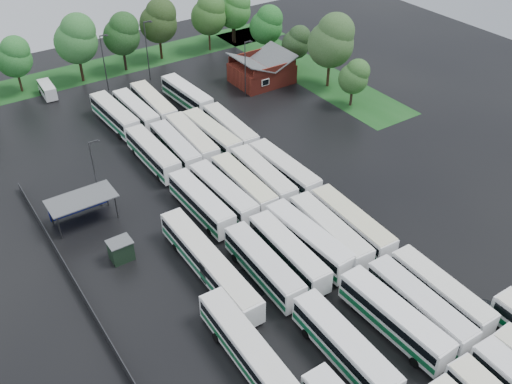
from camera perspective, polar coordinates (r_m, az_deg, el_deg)
ground at (r=65.35m, az=4.47°, el=-7.49°), size 160.00×160.00×0.00m
brick_building at (r=105.35m, az=0.59°, el=11.87°), size 10.07×8.60×5.39m
wash_shed at (r=73.10m, az=-17.13°, el=-0.80°), size 8.20×4.20×3.58m
utility_hut at (r=67.09m, az=-13.36°, el=-5.67°), size 2.70×2.20×2.62m
grass_strip_north at (r=115.40m, az=-15.14°, el=11.83°), size 80.00×10.00×0.01m
grass_strip_east at (r=111.62m, az=4.91°, el=12.13°), size 10.00×50.00×0.01m
west_fence at (r=63.23m, az=-16.67°, el=-10.40°), size 0.10×50.00×1.20m
bus_r1c0 at (r=55.62m, az=8.84°, el=-15.03°), size 3.00×12.93×3.58m
bus_r1c2 at (r=58.84m, az=13.64°, el=-12.13°), size 3.11×13.01×3.60m
bus_r1c3 at (r=60.66m, az=16.01°, el=-10.85°), size 2.95×12.80×3.55m
bus_r1c4 at (r=62.79m, az=17.96°, el=-9.45°), size 2.86×12.32×3.41m
bus_r2c0 at (r=62.56m, az=0.76°, el=-7.35°), size 3.05×12.61×3.49m
bus_r2c1 at (r=64.16m, az=3.24°, el=-6.07°), size 3.05×12.66×3.50m
bus_r2c2 at (r=65.92m, az=5.26°, el=-4.76°), size 3.22×13.06×3.61m
bus_r2c3 at (r=67.22m, az=7.34°, el=-4.00°), size 3.39×13.03×3.59m
bus_r2c4 at (r=68.85m, az=9.53°, el=-3.12°), size 3.23×13.02×3.60m
bus_r3c0 at (r=71.61m, az=-5.50°, el=-1.07°), size 2.78×12.46×3.46m
bus_r3c1 at (r=72.88m, az=-3.31°, el=-0.17°), size 2.91×12.71×3.53m
bus_r3c2 at (r=74.30m, az=-1.26°, el=0.67°), size 2.96×12.66×3.51m
bus_r3c3 at (r=75.83m, az=0.68°, el=1.52°), size 3.26×12.87×3.55m
bus_r3c4 at (r=77.24m, az=2.80°, el=2.20°), size 2.93×12.92×3.59m
bus_r4c0 at (r=82.10m, az=-10.27°, el=3.82°), size 2.72×12.67×3.53m
bus_r4c1 at (r=83.11m, az=-8.06°, el=4.44°), size 3.09×12.36×3.41m
bus_r4c2 at (r=84.41m, az=-6.43°, el=5.19°), size 3.35×12.99×3.58m
bus_r4c3 at (r=85.54m, az=-4.48°, el=5.75°), size 2.99×12.85×3.56m
bus_r4c4 at (r=86.81m, az=-2.61°, el=6.31°), size 3.19×12.86×3.55m
bus_r5c0 at (r=93.34m, az=-13.93°, el=7.49°), size 3.21×12.84×3.55m
bus_r5c1 at (r=93.91m, az=-11.89°, el=7.92°), size 2.81×12.30×3.41m
bus_r5c2 at (r=95.20m, az=-10.19°, el=8.61°), size 3.23×13.07×3.61m
bus_r5c4 at (r=97.65m, az=-6.92°, el=9.60°), size 3.26×12.67×3.50m
artic_bus_west_b at (r=62.97m, az=-4.72°, el=-7.18°), size 2.77×18.40×3.41m
artic_bus_west_c at (r=53.78m, az=0.43°, el=-16.95°), size 3.14×18.63×3.44m
minibus at (r=106.63m, az=-20.14°, el=9.61°), size 2.28×5.48×2.35m
tree_north_1 at (r=108.23m, az=-23.01°, el=12.38°), size 6.11×6.11×10.12m
tree_north_2 at (r=108.14m, az=-17.50°, el=14.46°), size 7.58×7.58×12.55m
tree_north_3 at (r=110.99m, az=-13.22°, el=15.19°), size 6.73×6.73×11.15m
tree_north_4 at (r=114.76m, az=-9.66°, el=16.57°), size 7.23×7.23×11.97m
tree_north_5 at (r=117.92m, az=-4.70°, el=17.33°), size 6.97×6.97×11.54m
tree_north_6 at (r=121.41m, az=-2.10°, el=17.86°), size 6.77×6.77×11.21m
tree_east_0 at (r=96.96m, az=9.85°, el=11.33°), size 4.99×4.96×8.22m
tree_east_1 at (r=102.11m, az=7.64°, el=14.83°), size 8.04×8.04×13.31m
tree_east_2 at (r=109.01m, az=4.12°, el=14.74°), size 5.26×5.24×8.68m
tree_east_3 at (r=113.91m, az=1.12°, el=16.41°), size 6.35×6.35×10.52m
tree_east_4 at (r=122.33m, az=-2.24°, el=17.74°), size 6.29×6.29×10.41m
lamp_post_ne at (r=98.70m, az=-1.03°, el=12.57°), size 1.51×0.29×9.80m
lamp_post_nw at (r=73.74m, az=-15.80°, el=2.19°), size 1.45×0.28×9.45m
lamp_post_back_w at (r=104.12m, az=-14.94°, el=12.73°), size 1.54×0.30×10.01m
lamp_post_back_e at (r=106.22m, az=-10.82°, el=14.06°), size 1.68×0.33×10.90m
puddle_2 at (r=63.27m, az=-0.81°, el=-9.15°), size 4.86×4.86×0.01m
puddle_3 at (r=65.72m, az=7.26°, el=-7.41°), size 2.80×2.80×0.01m
puddle_4 at (r=65.46m, az=21.98°, el=-10.64°), size 2.37×2.37×0.01m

